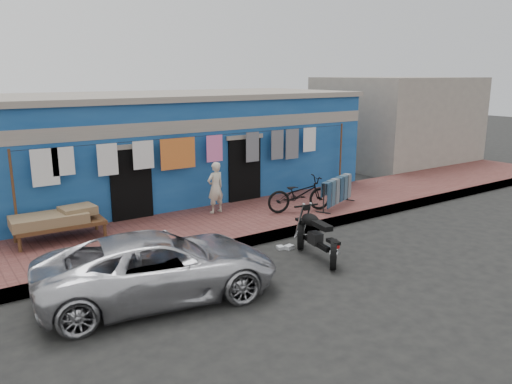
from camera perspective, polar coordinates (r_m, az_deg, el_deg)
name	(u,v)px	position (r m, az deg, el deg)	size (l,w,h in m)	color
ground	(309,261)	(10.93, 6.04, -7.88)	(80.00, 80.00, 0.00)	black
sidewalk	(234,223)	(13.17, -2.48, -3.51)	(28.00, 3.00, 0.25)	brown
curb	(267,237)	(12.03, 1.23, -5.17)	(28.00, 0.10, 0.25)	gray
building	(167,146)	(16.28, -10.10, 5.17)	(12.20, 5.20, 3.36)	navy
neighbor_right	(396,121)	(23.09, 15.70, 7.78)	(6.00, 5.00, 3.80)	#9E9384
clothesline	(198,154)	(13.67, -6.65, 4.31)	(10.06, 0.06, 2.10)	brown
car	(159,265)	(9.16, -10.99, -8.24)	(1.98, 4.35, 1.23)	silver
seated_person	(215,188)	(13.52, -4.66, 0.51)	(0.50, 0.34, 1.40)	beige
bicycle	(299,190)	(13.69, 4.99, 0.20)	(0.64, 1.83, 1.18)	black
motorcycle	(317,234)	(10.96, 6.95, -4.80)	(0.89, 1.77, 1.10)	black
charpoy	(60,225)	(12.18, -21.51, -3.58)	(2.08, 1.05, 0.69)	brown
jeans_rack	(337,192)	(14.35, 9.19, 0.02)	(1.78, 1.00, 0.85)	black
litter_a	(289,247)	(11.60, 3.79, -6.31)	(0.20, 0.16, 0.09)	silver
litter_b	(304,237)	(12.32, 5.56, -5.17)	(0.18, 0.13, 0.09)	silver
litter_c	(280,248)	(11.60, 2.80, -6.36)	(0.18, 0.14, 0.07)	silver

